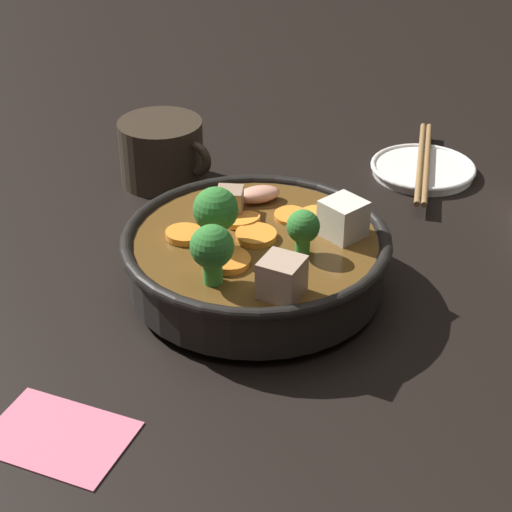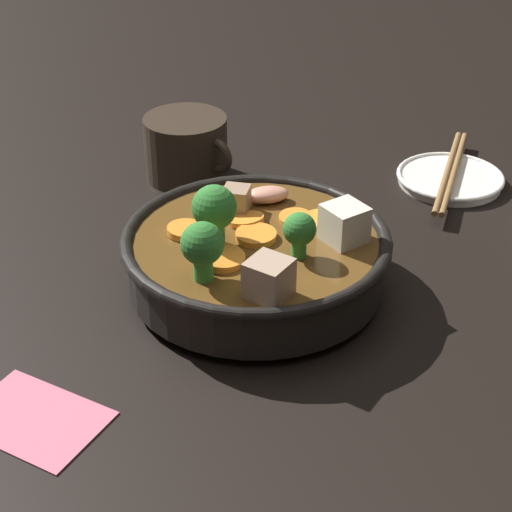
% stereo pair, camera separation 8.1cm
% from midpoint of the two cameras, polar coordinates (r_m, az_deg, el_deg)
% --- Properties ---
extents(ground_plane, '(3.00, 3.00, 0.00)m').
position_cam_midpoint_polar(ground_plane, '(0.83, -2.79, -2.36)').
color(ground_plane, black).
extents(stirfry_bowl, '(0.26, 0.26, 0.12)m').
position_cam_midpoint_polar(stirfry_bowl, '(0.81, -2.87, 0.05)').
color(stirfry_bowl, black).
rests_on(stirfry_bowl, ground_plane).
extents(side_saucer, '(0.13, 0.13, 0.01)m').
position_cam_midpoint_polar(side_saucer, '(1.06, 8.92, 5.71)').
color(side_saucer, white).
rests_on(side_saucer, ground_plane).
extents(dark_mug, '(0.12, 0.10, 0.08)m').
position_cam_midpoint_polar(dark_mug, '(1.03, -8.54, 6.83)').
color(dark_mug, '#33281E').
rests_on(dark_mug, ground_plane).
extents(napkin, '(0.12, 0.10, 0.00)m').
position_cam_midpoint_polar(napkin, '(0.70, -16.40, -11.55)').
color(napkin, '#D16B84').
rests_on(napkin, ground_plane).
extents(chopsticks_pair, '(0.09, 0.21, 0.01)m').
position_cam_midpoint_polar(chopsticks_pair, '(1.06, 8.96, 6.17)').
color(chopsticks_pair, olive).
rests_on(chopsticks_pair, side_saucer).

